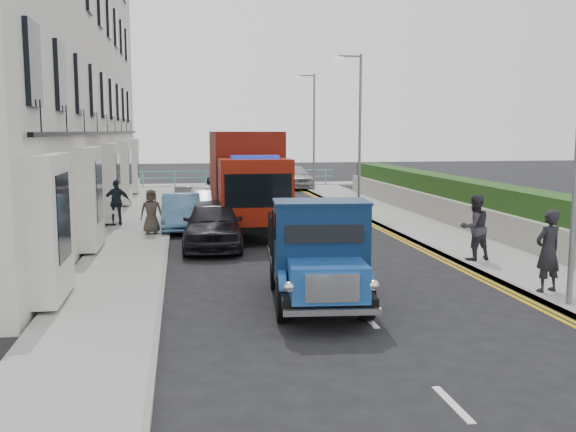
{
  "coord_description": "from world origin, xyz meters",
  "views": [
    {
      "loc": [
        -3.56,
        -13.78,
        3.67
      ],
      "look_at": [
        -0.75,
        3.06,
        1.4
      ],
      "focal_mm": 40.0,
      "sensor_mm": 36.0,
      "label": 1
    }
  ],
  "objects_px": {
    "lamp_mid": "(357,123)",
    "parked_car_front": "(213,224)",
    "bedford_lorry": "(320,260)",
    "pedestrian_east_near": "(548,251)",
    "red_lorry": "(247,178)",
    "lamp_far": "(312,125)",
    "lamp_near": "(574,114)"
  },
  "relations": [
    {
      "from": "bedford_lorry",
      "to": "lamp_far",
      "type": "bearing_deg",
      "value": 84.21
    },
    {
      "from": "bedford_lorry",
      "to": "pedestrian_east_near",
      "type": "height_order",
      "value": "bedford_lorry"
    },
    {
      "from": "lamp_mid",
      "to": "parked_car_front",
      "type": "bearing_deg",
      "value": -131.53
    },
    {
      "from": "parked_car_front",
      "to": "bedford_lorry",
      "type": "bearing_deg",
      "value": -72.54
    },
    {
      "from": "bedford_lorry",
      "to": "parked_car_front",
      "type": "xyz_separation_m",
      "value": [
        -1.81,
        7.49,
        -0.27
      ]
    },
    {
      "from": "parked_car_front",
      "to": "lamp_near",
      "type": "bearing_deg",
      "value": -47.03
    },
    {
      "from": "red_lorry",
      "to": "pedestrian_east_near",
      "type": "bearing_deg",
      "value": -62.18
    },
    {
      "from": "red_lorry",
      "to": "bedford_lorry",
      "type": "bearing_deg",
      "value": -87.76
    },
    {
      "from": "lamp_near",
      "to": "parked_car_front",
      "type": "xyz_separation_m",
      "value": [
        -6.78,
        8.35,
        -3.23
      ]
    },
    {
      "from": "lamp_far",
      "to": "lamp_near",
      "type": "bearing_deg",
      "value": -90.0
    },
    {
      "from": "bedford_lorry",
      "to": "red_lorry",
      "type": "distance_m",
      "value": 10.85
    },
    {
      "from": "lamp_far",
      "to": "parked_car_front",
      "type": "bearing_deg",
      "value": -111.0
    },
    {
      "from": "lamp_mid",
      "to": "pedestrian_east_near",
      "type": "relative_size",
      "value": 3.8
    },
    {
      "from": "lamp_far",
      "to": "pedestrian_east_near",
      "type": "bearing_deg",
      "value": -89.49
    },
    {
      "from": "lamp_far",
      "to": "pedestrian_east_near",
      "type": "distance_m",
      "value": 25.16
    },
    {
      "from": "lamp_near",
      "to": "red_lorry",
      "type": "bearing_deg",
      "value": 114.78
    },
    {
      "from": "bedford_lorry",
      "to": "pedestrian_east_near",
      "type": "distance_m",
      "value": 5.19
    },
    {
      "from": "lamp_far",
      "to": "pedestrian_east_near",
      "type": "xyz_separation_m",
      "value": [
        0.22,
        -24.99,
        -2.96
      ]
    },
    {
      "from": "parked_car_front",
      "to": "pedestrian_east_near",
      "type": "height_order",
      "value": "pedestrian_east_near"
    },
    {
      "from": "lamp_mid",
      "to": "parked_car_front",
      "type": "distance_m",
      "value": 10.72
    },
    {
      "from": "pedestrian_east_near",
      "to": "red_lorry",
      "type": "bearing_deg",
      "value": -77.64
    },
    {
      "from": "parked_car_front",
      "to": "pedestrian_east_near",
      "type": "bearing_deg",
      "value": -42.44
    },
    {
      "from": "red_lorry",
      "to": "pedestrian_east_near",
      "type": "height_order",
      "value": "red_lorry"
    },
    {
      "from": "lamp_mid",
      "to": "red_lorry",
      "type": "height_order",
      "value": "lamp_mid"
    },
    {
      "from": "lamp_far",
      "to": "red_lorry",
      "type": "distance_m",
      "value": 15.45
    },
    {
      "from": "bedford_lorry",
      "to": "lamp_mid",
      "type": "bearing_deg",
      "value": 77.23
    },
    {
      "from": "parked_car_front",
      "to": "red_lorry",
      "type": "bearing_deg",
      "value": 71.05
    },
    {
      "from": "lamp_mid",
      "to": "lamp_far",
      "type": "distance_m",
      "value": 10.0
    },
    {
      "from": "lamp_near",
      "to": "lamp_far",
      "type": "height_order",
      "value": "same"
    },
    {
      "from": "lamp_far",
      "to": "parked_car_front",
      "type": "relative_size",
      "value": 1.56
    },
    {
      "from": "lamp_near",
      "to": "parked_car_front",
      "type": "bearing_deg",
      "value": 129.07
    },
    {
      "from": "lamp_near",
      "to": "pedestrian_east_near",
      "type": "height_order",
      "value": "lamp_near"
    }
  ]
}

